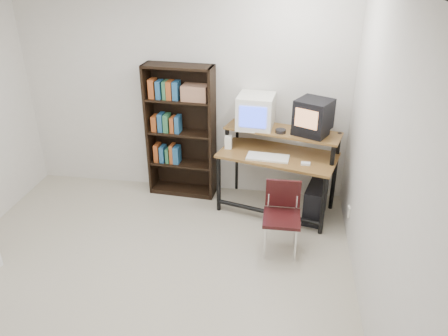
# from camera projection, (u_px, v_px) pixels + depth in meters

# --- Properties ---
(floor) EXTENTS (4.00, 4.00, 0.01)m
(floor) POSITION_uv_depth(u_px,v_px,m) (140.00, 288.00, 4.08)
(floor) COLOR #B5AC96
(floor) RESTS_ON ground
(back_wall) EXTENTS (4.00, 0.01, 2.60)m
(back_wall) POSITION_uv_depth(u_px,v_px,m) (183.00, 91.00, 5.26)
(back_wall) COLOR beige
(back_wall) RESTS_ON floor
(right_wall) EXTENTS (0.01, 4.00, 2.60)m
(right_wall) POSITION_uv_depth(u_px,v_px,m) (384.00, 180.00, 3.23)
(right_wall) COLOR beige
(right_wall) RESTS_ON floor
(computer_desk) EXTENTS (1.44, 0.98, 0.98)m
(computer_desk) POSITION_uv_depth(u_px,v_px,m) (278.00, 156.00, 5.02)
(computer_desk) COLOR brown
(computer_desk) RESTS_ON floor
(crt_monitor) EXTENTS (0.44, 0.45, 0.38)m
(crt_monitor) POSITION_uv_depth(u_px,v_px,m) (256.00, 111.00, 5.02)
(crt_monitor) COLOR white
(crt_monitor) RESTS_ON computer_desk
(vcr) EXTENTS (0.44, 0.39, 0.08)m
(vcr) POSITION_uv_depth(u_px,v_px,m) (310.00, 132.00, 4.85)
(vcr) COLOR black
(vcr) RESTS_ON computer_desk
(crt_tv) EXTENTS (0.47, 0.47, 0.33)m
(crt_tv) POSITION_uv_depth(u_px,v_px,m) (313.00, 114.00, 4.76)
(crt_tv) COLOR black
(crt_tv) RESTS_ON vcr
(cd_spindle) EXTENTS (0.16, 0.16, 0.05)m
(cd_spindle) POSITION_uv_depth(u_px,v_px,m) (281.00, 132.00, 4.90)
(cd_spindle) COLOR #26262B
(cd_spindle) RESTS_ON computer_desk
(keyboard) EXTENTS (0.49, 0.25, 0.03)m
(keyboard) POSITION_uv_depth(u_px,v_px,m) (268.00, 158.00, 4.89)
(keyboard) COLOR white
(keyboard) RESTS_ON computer_desk
(mousepad) EXTENTS (0.27, 0.25, 0.01)m
(mousepad) POSITION_uv_depth(u_px,v_px,m) (305.00, 165.00, 4.77)
(mousepad) COLOR black
(mousepad) RESTS_ON computer_desk
(mouse) EXTENTS (0.10, 0.06, 0.03)m
(mouse) POSITION_uv_depth(u_px,v_px,m) (306.00, 164.00, 4.74)
(mouse) COLOR white
(mouse) RESTS_ON mousepad
(desk_speaker) EXTENTS (0.08, 0.08, 0.17)m
(desk_speaker) POSITION_uv_depth(u_px,v_px,m) (228.00, 143.00, 5.10)
(desk_speaker) COLOR white
(desk_speaker) RESTS_ON computer_desk
(pc_tower) EXTENTS (0.30, 0.48, 0.42)m
(pc_tower) POSITION_uv_depth(u_px,v_px,m) (315.00, 202.00, 5.05)
(pc_tower) COLOR black
(pc_tower) RESTS_ON floor
(school_chair) EXTENTS (0.38, 0.38, 0.75)m
(school_chair) POSITION_uv_depth(u_px,v_px,m) (282.00, 211.00, 4.43)
(school_chair) COLOR black
(school_chair) RESTS_ON floor
(bookshelf) EXTENTS (0.85, 0.34, 1.66)m
(bookshelf) POSITION_uv_depth(u_px,v_px,m) (181.00, 130.00, 5.33)
(bookshelf) COLOR black
(bookshelf) RESTS_ON floor
(wall_outlet) EXTENTS (0.02, 0.08, 0.12)m
(wall_outlet) POSITION_uv_depth(u_px,v_px,m) (349.00, 212.00, 4.70)
(wall_outlet) COLOR beige
(wall_outlet) RESTS_ON right_wall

